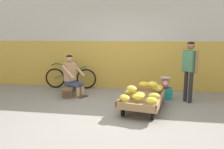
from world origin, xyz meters
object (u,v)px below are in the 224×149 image
(customer_adult, at_px, (190,65))
(shopping_bag, at_px, (160,97))
(bicycle_near_left, at_px, (70,77))
(banana_cart, at_px, (143,100))
(weighing_scale, at_px, (165,82))
(low_bench, at_px, (70,88))
(vendor_seated, at_px, (72,75))
(plastic_crate, at_px, (165,93))

(customer_adult, relative_size, shopping_bag, 6.38)
(bicycle_near_left, bearing_deg, banana_cart, -36.35)
(customer_adult, bearing_deg, banana_cart, -144.84)
(bicycle_near_left, bearing_deg, weighing_scale, -14.14)
(low_bench, relative_size, vendor_seated, 0.99)
(vendor_seated, height_order, plastic_crate, vendor_seated)
(low_bench, distance_m, weighing_scale, 2.66)
(weighing_scale, bearing_deg, customer_adult, -18.86)
(plastic_crate, distance_m, shopping_bag, 0.33)
(low_bench, height_order, shopping_bag, low_bench)
(low_bench, xyz_separation_m, shopping_bag, (2.52, -0.33, -0.08))
(banana_cart, bearing_deg, plastic_crate, 59.82)
(banana_cart, xyz_separation_m, customer_adult, (1.13, 0.79, 0.71))
(low_bench, height_order, vendor_seated, vendor_seated)
(banana_cart, bearing_deg, weighing_scale, 59.79)
(banana_cart, relative_size, low_bench, 1.39)
(bicycle_near_left, distance_m, customer_adult, 3.62)
(bicycle_near_left, relative_size, customer_adult, 1.08)
(low_bench, relative_size, bicycle_near_left, 0.68)
(vendor_seated, height_order, shopping_bag, vendor_seated)
(bicycle_near_left, bearing_deg, shopping_bag, -20.41)
(plastic_crate, bearing_deg, vendor_seated, -179.64)
(plastic_crate, xyz_separation_m, shopping_bag, (-0.13, -0.30, -0.03))
(vendor_seated, height_order, bicycle_near_left, vendor_seated)
(plastic_crate, height_order, shopping_bag, plastic_crate)
(customer_adult, bearing_deg, low_bench, 176.14)
(shopping_bag, bearing_deg, customer_adult, 9.15)
(weighing_scale, bearing_deg, plastic_crate, 90.00)
(banana_cart, height_order, customer_adult, customer_adult)
(plastic_crate, xyz_separation_m, bicycle_near_left, (-2.90, 0.73, 0.20))
(weighing_scale, distance_m, customer_adult, 0.77)
(banana_cart, height_order, weighing_scale, weighing_scale)
(vendor_seated, bearing_deg, low_bench, 151.22)
(low_bench, distance_m, shopping_bag, 2.54)
(plastic_crate, distance_m, bicycle_near_left, 2.99)
(weighing_scale, xyz_separation_m, bicycle_near_left, (-2.90, 0.73, -0.10))
(low_bench, bearing_deg, banana_cart, -25.92)
(banana_cart, distance_m, shopping_bag, 0.82)
(low_bench, relative_size, plastic_crate, 3.13)
(plastic_crate, height_order, bicycle_near_left, bicycle_near_left)
(vendor_seated, relative_size, customer_adult, 0.75)
(vendor_seated, xyz_separation_m, weighing_scale, (2.57, 0.02, -0.11))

